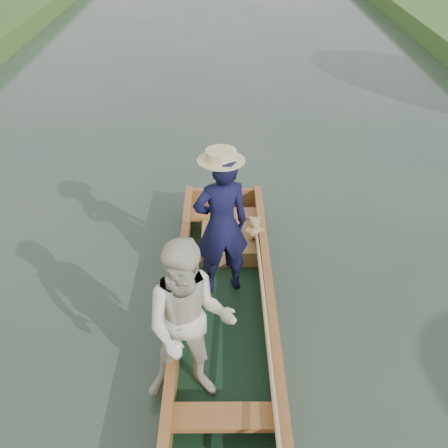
{
  "coord_description": "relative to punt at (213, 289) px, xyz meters",
  "views": [
    {
      "loc": [
        -0.02,
        -4.91,
        4.4
      ],
      "look_at": [
        0.0,
        0.6,
        0.95
      ],
      "focal_mm": 45.0,
      "sensor_mm": 36.0,
      "label": 1
    }
  ],
  "objects": [
    {
      "name": "punt",
      "position": [
        0.0,
        0.0,
        0.0
      ],
      "size": [
        1.32,
        5.0,
        1.89
      ],
      "color": "black",
      "rests_on": "ground"
    },
    {
      "name": "ground",
      "position": [
        0.12,
        0.23,
        -0.65
      ],
      "size": [
        120.0,
        120.0,
        0.0
      ],
      "primitive_type": "plane",
      "color": "#283D30",
      "rests_on": "ground"
    }
  ]
}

